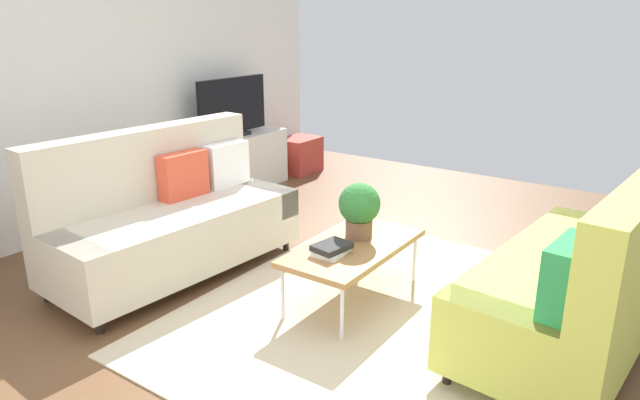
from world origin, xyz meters
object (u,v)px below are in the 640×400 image
Objects in this scene: coffee_table at (353,248)px; table_book_0 at (331,251)px; couch_beige at (170,216)px; vase_0 at (190,136)px; tv_console at (234,164)px; potted_plant at (359,208)px; tv at (233,108)px; bottle_1 at (215,134)px; storage_trunk at (299,155)px; bottle_0 at (208,134)px; couch_green at (585,279)px.

coffee_table is 0.23m from table_book_0.
couch_beige reaches higher than vase_0.
potted_plant is at bearing -118.65° from tv_console.
couch_beige is at bearing -150.36° from tv.
potted_plant is 2.62m from bottle_1.
potted_plant is at bearing -136.04° from storage_trunk.
bottle_1 is at bearing 0.00° from bottle_0.
table_book_0 is at bearing -114.00° from vase_0.
potted_plant reaches higher than bottle_1.
bottle_1 is at bearing -18.80° from vase_0.
potted_plant is at bearing -113.00° from bottle_1.
couch_beige is at bearing 104.87° from coffee_table.
bottle_0 is (-1.51, 0.06, 0.51)m from storage_trunk.
tv_console is 7.62× the size of vase_0.
couch_green reaches higher than coffee_table.
coffee_table is at bearing -162.96° from potted_plant.
tv is 0.62m from vase_0.
tv reaches higher than potted_plant.
table_book_0 is (-1.70, -2.46, 0.12)m from tv_console.
storage_trunk is 2.83× the size of vase_0.
potted_plant is 2.43× the size of bottle_1.
vase_0 is at bearing 173.12° from tv.
coffee_table is 6.73× the size of bottle_1.
bottle_0 reaches higher than bottle_1.
couch_beige is at bearing -138.57° from vase_0.
coffee_table is 0.79× the size of tv_console.
couch_beige is at bearing 96.61° from table_book_0.
table_book_0 is (-2.80, -2.36, 0.22)m from storage_trunk.
couch_green is 1.48m from potted_plant.
tv is (1.86, 1.06, 0.51)m from couch_beige.
couch_beige is 1.47m from coffee_table.
storage_trunk is 1.31× the size of potted_plant.
potted_plant is (-1.34, -2.45, 0.32)m from tv_console.
potted_plant is 2.16× the size of vase_0.
coffee_table is 3.52m from storage_trunk.
couch_green is 4.02m from vase_0.
couch_green is at bearing -107.01° from tv_console.
coffee_table is 2.12× the size of storage_trunk.
tv_console is at bearing 78.16° from couch_green.
couch_green is 1.41× the size of tv_console.
storage_trunk is (2.58, 2.40, -0.17)m from coffee_table.
couch_beige is 1.48m from potted_plant.
potted_plant reaches higher than storage_trunk.
storage_trunk is (2.96, 0.98, -0.23)m from couch_beige.
tv is 0.39m from bottle_1.
potted_plant is 2.13× the size of bottle_0.
coffee_table is at bearing 106.35° from couch_green.
table_book_0 is 2.80m from bottle_1.
storage_trunk is (1.10, -0.10, -0.10)m from tv_console.
bottle_0 is (0.17, -0.09, 0.00)m from vase_0.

